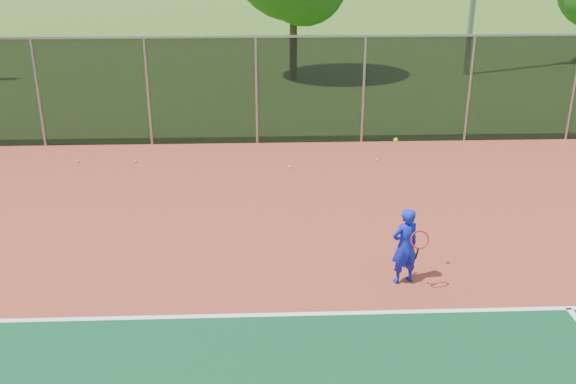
% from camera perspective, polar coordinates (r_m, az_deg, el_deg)
% --- Properties ---
extents(court_apron, '(30.00, 20.00, 0.02)m').
position_cam_1_polar(court_apron, '(9.84, 15.28, -13.38)').
color(court_apron, '#993A27').
rests_on(court_apron, ground).
extents(fence_back, '(30.00, 0.06, 3.03)m').
position_cam_1_polar(fence_back, '(18.28, 6.73, 9.09)').
color(fence_back, black).
rests_on(fence_back, court_apron).
extents(tennis_player, '(0.59, 0.65, 2.55)m').
position_cam_1_polar(tennis_player, '(11.01, 10.36, -4.71)').
color(tennis_player, '#131CB4').
rests_on(tennis_player, court_apron).
extents(practice_ball_0, '(0.07, 0.07, 0.07)m').
position_cam_1_polar(practice_ball_0, '(17.28, -13.43, 2.67)').
color(practice_ball_0, yellow).
rests_on(practice_ball_0, court_apron).
extents(practice_ball_1, '(0.07, 0.07, 0.07)m').
position_cam_1_polar(practice_ball_1, '(16.40, 0.16, 2.25)').
color(practice_ball_1, yellow).
rests_on(practice_ball_1, court_apron).
extents(practice_ball_2, '(0.07, 0.07, 0.07)m').
position_cam_1_polar(practice_ball_2, '(17.09, 7.92, 2.86)').
color(practice_ball_2, yellow).
rests_on(practice_ball_2, court_apron).
extents(practice_ball_5, '(0.07, 0.07, 0.07)m').
position_cam_1_polar(practice_ball_5, '(17.71, -18.19, 2.63)').
color(practice_ball_5, yellow).
rests_on(practice_ball_5, court_apron).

